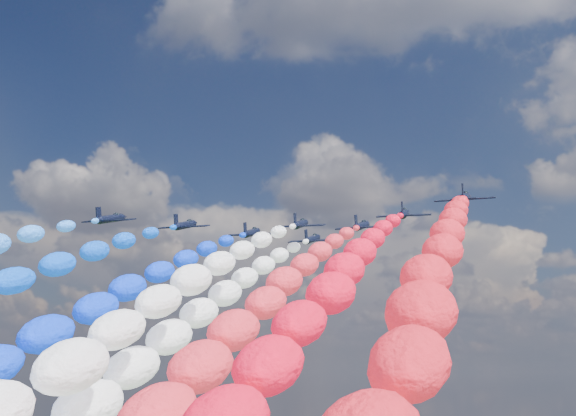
% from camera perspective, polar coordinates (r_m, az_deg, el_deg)
% --- Properties ---
extents(jet_0, '(9.88, 13.31, 5.91)m').
position_cam_1_polar(jet_0, '(144.86, -12.92, -0.78)').
color(jet_0, black).
extents(jet_1, '(9.95, 13.36, 5.91)m').
position_cam_1_polar(jet_1, '(148.59, -7.57, -1.26)').
color(jet_1, black).
extents(jet_2, '(10.16, 13.51, 5.91)m').
position_cam_1_polar(jet_2, '(155.56, -2.70, -1.83)').
color(jet_2, black).
extents(trail_2, '(6.28, 125.01, 51.27)m').
position_cam_1_polar(trail_2, '(94.42, -15.73, -9.41)').
color(trail_2, '#0A32E9').
extents(jet_3, '(10.24, 13.57, 5.91)m').
position_cam_1_polar(jet_3, '(146.37, 0.90, -1.20)').
color(jet_3, black).
extents(trail_3, '(6.28, 125.01, 51.27)m').
position_cam_1_polar(trail_3, '(83.27, -10.96, -9.35)').
color(trail_3, white).
extents(jet_4, '(9.75, 13.22, 5.91)m').
position_cam_1_polar(jet_4, '(162.91, 1.78, -2.30)').
color(jet_4, black).
extents(trail_4, '(6.28, 125.01, 51.27)m').
position_cam_1_polar(trail_4, '(99.37, -7.55, -9.85)').
color(trail_4, white).
extents(jet_5, '(9.95, 13.36, 5.91)m').
position_cam_1_polar(jet_5, '(148.58, 5.42, -1.31)').
color(jet_5, black).
extents(trail_5, '(6.28, 125.01, 51.27)m').
position_cam_1_polar(trail_5, '(83.47, -2.71, -9.55)').
color(trail_5, red).
extents(jet_6, '(10.35, 13.64, 5.91)m').
position_cam_1_polar(jet_6, '(138.22, 8.52, -0.42)').
color(jet_6, black).
extents(trail_6, '(6.28, 125.01, 51.27)m').
position_cam_1_polar(trail_6, '(72.00, 2.06, -9.18)').
color(trail_6, red).
extents(jet_7, '(9.72, 13.20, 5.91)m').
position_cam_1_polar(jet_7, '(127.12, 12.89, 0.76)').
color(jet_7, black).
extents(trail_7, '(6.28, 125.01, 51.27)m').
position_cam_1_polar(trail_7, '(59.83, 10.15, -8.44)').
color(trail_7, red).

